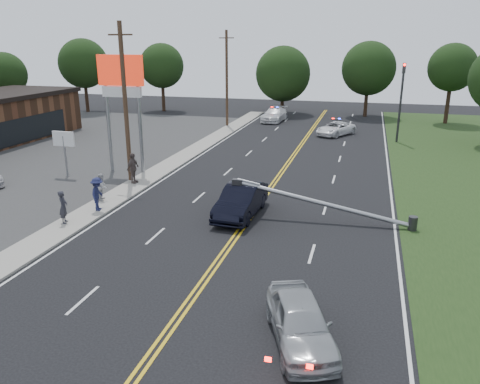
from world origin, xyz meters
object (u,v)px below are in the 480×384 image
(fallen_streetlight, at_px, (332,205))
(utility_pole_mid, at_px, (125,104))
(small_sign, at_px, (64,143))
(bystander_c, at_px, (98,194))
(traffic_signal, at_px, (401,96))
(bystander_b, at_px, (102,187))
(bystander_d, at_px, (133,168))
(emergency_a, at_px, (336,129))
(crashed_sedan, at_px, (241,201))
(emergency_b, at_px, (274,115))
(waiting_sedan, at_px, (300,321))
(bystander_a, at_px, (63,207))
(pylon_sign, at_px, (121,86))
(utility_pole_far, at_px, (227,79))

(fallen_streetlight, relative_size, utility_pole_mid, 0.94)
(small_sign, xyz_separation_m, bystander_c, (5.94, -5.76, -1.31))
(traffic_signal, height_order, bystander_b, traffic_signal)
(bystander_b, distance_m, bystander_d, 3.48)
(fallen_streetlight, bearing_deg, bystander_c, -171.82)
(traffic_signal, xyz_separation_m, emergency_a, (-5.70, 1.99, -3.57))
(small_sign, bearing_deg, crashed_sedan, -17.39)
(small_sign, height_order, bystander_d, small_sign)
(emergency_a, relative_size, bystander_d, 2.35)
(emergency_a, xyz_separation_m, emergency_b, (-7.50, 6.78, 0.13))
(small_sign, relative_size, emergency_a, 0.67)
(waiting_sedan, bearing_deg, emergency_b, 81.40)
(small_sign, distance_m, bystander_a, 9.59)
(utility_pole_mid, bearing_deg, traffic_signal, 45.80)
(pylon_sign, relative_size, crashed_sedan, 1.62)
(small_sign, bearing_deg, bystander_a, -56.00)
(crashed_sedan, bearing_deg, utility_pole_mid, 156.14)
(utility_pole_mid, bearing_deg, bystander_c, -78.77)
(bystander_b, bearing_deg, bystander_d, -19.49)
(utility_pole_far, xyz_separation_m, waiting_sedan, (13.29, -36.36, -4.38))
(fallen_streetlight, height_order, utility_pole_mid, utility_pole_mid)
(bystander_a, bearing_deg, bystander_c, -38.40)
(pylon_sign, bearing_deg, crashed_sedan, -31.94)
(small_sign, xyz_separation_m, bystander_a, (5.31, -7.86, -1.38))
(waiting_sedan, height_order, bystander_a, bystander_a)
(small_sign, bearing_deg, bystander_d, -6.72)
(crashed_sedan, relative_size, waiting_sedan, 1.19)
(bystander_a, bearing_deg, emergency_a, -43.60)
(pylon_sign, xyz_separation_m, waiting_sedan, (14.59, -16.36, -5.29))
(waiting_sedan, relative_size, bystander_a, 2.49)
(utility_pole_far, height_order, bystander_b, utility_pole_far)
(fallen_streetlight, height_order, bystander_d, bystander_d)
(waiting_sedan, bearing_deg, bystander_c, 123.77)
(small_sign, xyz_separation_m, emergency_b, (9.10, 26.76, -1.56))
(traffic_signal, bearing_deg, utility_pole_far, 167.11)
(utility_pole_far, bearing_deg, waiting_sedan, -69.92)
(pylon_sign, relative_size, fallen_streetlight, 0.85)
(bystander_c, bearing_deg, crashed_sedan, -92.53)
(fallen_streetlight, distance_m, crashed_sedan, 4.71)
(small_sign, relative_size, bystander_a, 1.86)
(pylon_sign, relative_size, waiting_sedan, 1.93)
(small_sign, bearing_deg, emergency_a, 50.28)
(emergency_b, bearing_deg, traffic_signal, -29.44)
(pylon_sign, bearing_deg, utility_pole_far, 86.28)
(utility_pole_far, bearing_deg, crashed_sedan, -71.68)
(utility_pole_far, relative_size, emergency_a, 2.17)
(traffic_signal, bearing_deg, bystander_c, -124.55)
(small_sign, bearing_deg, utility_pole_far, 77.69)
(crashed_sedan, bearing_deg, pylon_sign, 150.13)
(crashed_sedan, height_order, bystander_d, bystander_d)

